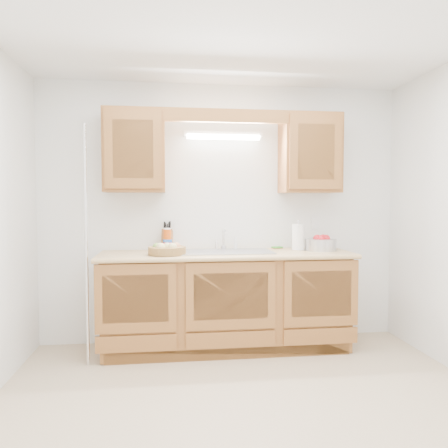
{
  "coord_description": "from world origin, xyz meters",
  "views": [
    {
      "loc": [
        -0.52,
        -2.76,
        1.37
      ],
      "look_at": [
        -0.07,
        0.85,
        1.18
      ],
      "focal_mm": 35.0,
      "sensor_mm": 36.0,
      "label": 1
    }
  ],
  "objects": [
    {
      "name": "base_cabinets",
      "position": [
        0.0,
        1.2,
        0.44
      ],
      "size": [
        2.2,
        0.6,
        0.86
      ],
      "primitive_type": "cube",
      "color": "#9A5A2D",
      "rests_on": "ground"
    },
    {
      "name": "room",
      "position": [
        0.0,
        0.0,
        1.25
      ],
      "size": [
        3.52,
        3.5,
        2.5
      ],
      "color": "#C5B18E",
      "rests_on": "ground"
    },
    {
      "name": "upper_cabinet_right",
      "position": [
        0.83,
        1.33,
        1.83
      ],
      "size": [
        0.55,
        0.33,
        0.75
      ],
      "primitive_type": "cube",
      "color": "#9A5A2D",
      "rests_on": "room"
    },
    {
      "name": "orange_canister",
      "position": [
        -0.54,
        1.37,
        1.01
      ],
      "size": [
        0.09,
        0.09,
        0.22
      ],
      "rotation": [
        0.0,
        0.0,
        0.42
      ],
      "color": "#D24C0B",
      "rests_on": "countertop"
    },
    {
      "name": "sponge",
      "position": [
        0.54,
        1.44,
        0.91
      ],
      "size": [
        0.12,
        0.09,
        0.02
      ],
      "rotation": [
        0.0,
        0.0,
        0.37
      ],
      "color": "#CC333F",
      "rests_on": "countertop"
    },
    {
      "name": "sink",
      "position": [
        0.0,
        1.21,
        0.83
      ],
      "size": [
        0.84,
        0.46,
        0.36
      ],
      "color": "#9E9EA3",
      "rests_on": "countertop"
    },
    {
      "name": "valance",
      "position": [
        0.0,
        1.19,
        2.14
      ],
      "size": [
        2.2,
        0.05,
        0.12
      ],
      "primitive_type": "cube",
      "color": "#9A5A2D",
      "rests_on": "room"
    },
    {
      "name": "soap_bottle",
      "position": [
        -0.54,
        1.37,
        0.98
      ],
      "size": [
        0.09,
        0.09,
        0.16
      ],
      "primitive_type": "imported",
      "rotation": [
        0.0,
        0.0,
        0.33
      ],
      "color": "blue",
      "rests_on": "countertop"
    },
    {
      "name": "wire_shelf_pole",
      "position": [
        -1.2,
        0.94,
        1.0
      ],
      "size": [
        0.03,
        0.03,
        2.0
      ],
      "primitive_type": "cylinder",
      "color": "silver",
      "rests_on": "ground"
    },
    {
      "name": "apple_bowl",
      "position": [
        0.91,
        1.21,
        0.97
      ],
      "size": [
        0.3,
        0.3,
        0.15
      ],
      "rotation": [
        0.0,
        0.0,
        0.02
      ],
      "color": "silver",
      "rests_on": "countertop"
    },
    {
      "name": "upper_cabinet_left",
      "position": [
        -0.83,
        1.33,
        1.83
      ],
      "size": [
        0.55,
        0.33,
        0.75
      ],
      "primitive_type": "cube",
      "color": "#9A5A2D",
      "rests_on": "room"
    },
    {
      "name": "fruit_basket",
      "position": [
        -0.54,
        1.08,
        0.95
      ],
      "size": [
        0.36,
        0.36,
        0.1
      ],
      "rotation": [
        0.0,
        0.0,
        0.11
      ],
      "color": "olive",
      "rests_on": "countertop"
    },
    {
      "name": "outlet_plate",
      "position": [
        0.95,
        1.49,
        1.15
      ],
      "size": [
        0.08,
        0.01,
        0.12
      ],
      "primitive_type": "cube",
      "color": "white",
      "rests_on": "room"
    },
    {
      "name": "fluorescent_fixture",
      "position": [
        0.0,
        1.42,
        2.0
      ],
      "size": [
        0.76,
        0.08,
        0.08
      ],
      "color": "white",
      "rests_on": "room"
    },
    {
      "name": "paper_towel",
      "position": [
        0.7,
        1.26,
        1.02
      ],
      "size": [
        0.14,
        0.14,
        0.29
      ],
      "rotation": [
        0.0,
        0.0,
        0.06
      ],
      "color": "silver",
      "rests_on": "countertop"
    },
    {
      "name": "knife_block",
      "position": [
        -0.54,
        1.43,
        1.0
      ],
      "size": [
        0.12,
        0.17,
        0.29
      ],
      "rotation": [
        0.0,
        0.0,
        -0.13
      ],
      "color": "#9A5A2D",
      "rests_on": "countertop"
    },
    {
      "name": "countertop",
      "position": [
        0.0,
        1.19,
        0.88
      ],
      "size": [
        2.3,
        0.63,
        0.04
      ],
      "primitive_type": "cube",
      "color": "#E3B377",
      "rests_on": "base_cabinets"
    }
  ]
}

